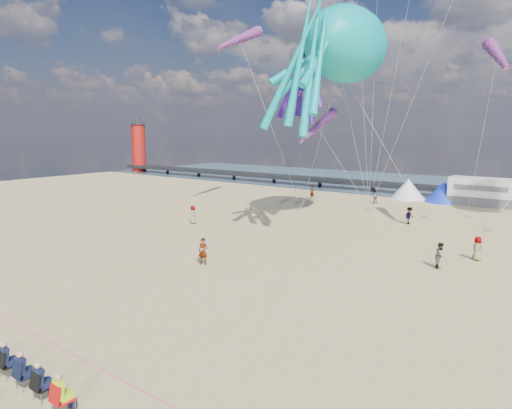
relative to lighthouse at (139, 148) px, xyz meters
name	(u,v)px	position (x,y,z in m)	size (l,w,h in m)	color
ground	(159,306)	(56.00, -44.00, -4.50)	(120.00, 120.00, 0.00)	#DCC07F
water	(457,187)	(56.00, 11.00, -4.48)	(120.00, 120.00, 0.00)	#395A6D
pier	(253,175)	(28.00, 0.00, -3.50)	(60.00, 3.00, 0.50)	black
lighthouse	(139,148)	(0.00, 0.00, 0.00)	(2.60, 2.60, 9.00)	#A5140F
motorhome_0	(482,192)	(62.00, -4.00, -3.00)	(6.60, 2.50, 3.00)	silver
tent_white	(408,189)	(54.00, -4.00, -3.30)	(4.00, 4.00, 2.40)	white
tent_blue	(443,192)	(58.00, -4.00, -3.30)	(4.00, 4.00, 2.40)	#1933CC
spectator_row	(25,369)	(57.85, -51.08, -3.85)	(6.10, 0.90, 1.30)	black
rope_line	(57,346)	(56.00, -49.00, -4.48)	(0.03, 0.03, 34.00)	#F2338C
standing_person	(203,251)	(53.06, -37.90, -3.68)	(0.60, 0.39, 1.65)	tan
beachgoer_0	(193,215)	(43.84, -29.49, -3.70)	(0.58, 0.38, 1.59)	#7F6659
beachgoer_1	(440,256)	(64.78, -29.98, -3.72)	(0.76, 0.49, 1.55)	#7F6659
beachgoer_2	(409,216)	(59.04, -18.42, -3.75)	(0.73, 0.57, 1.50)	#7F6659
beachgoer_5	(312,192)	(45.06, -10.94, -3.71)	(1.46, 0.46, 1.57)	#7F6659
beachgoer_6	(477,249)	(66.17, -26.88, -3.74)	(0.56, 0.37, 1.53)	#7F6659
beachgoer_7	(374,197)	(52.21, -9.60, -3.76)	(0.73, 0.47, 1.49)	#7F6659
sandbag_a	(301,209)	(47.81, -17.89, -4.39)	(0.50, 0.35, 0.22)	gray
sandbag_b	(424,217)	(59.31, -14.99, -4.39)	(0.50, 0.35, 0.22)	gray
sandbag_c	(488,231)	(65.11, -17.61, -4.39)	(0.50, 0.35, 0.22)	gray
sandbag_d	(467,216)	(62.33, -12.06, -4.39)	(0.50, 0.35, 0.22)	gray
sandbag_e	(369,210)	(53.62, -14.35, -4.39)	(0.50, 0.35, 0.22)	gray
kite_octopus_teal	(346,45)	(54.69, -22.80, 10.28)	(4.72, 11.01, 12.58)	#06A2A3
kite_octopus_purple	(334,60)	(52.52, -20.55, 9.61)	(3.67, 8.55, 9.77)	#3F1485
windsock_left	(240,39)	(42.86, -21.65, 12.24)	(1.10, 7.96, 7.96)	red
windsock_mid	(497,55)	(65.42, -21.41, 8.66)	(1.00, 5.42, 5.42)	red
windsock_right	(317,127)	(51.89, -22.15, 3.86)	(0.90, 5.58, 5.58)	red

